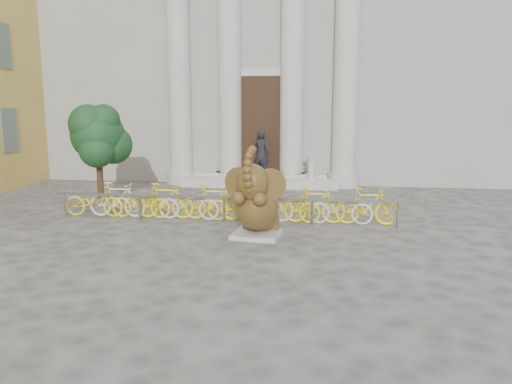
# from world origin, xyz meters

# --- Properties ---
(ground) EXTENTS (80.00, 80.00, 0.00)m
(ground) POSITION_xyz_m (0.00, 0.00, 0.00)
(ground) COLOR #474442
(ground) RESTS_ON ground
(classical_building) EXTENTS (22.00, 10.70, 12.00)m
(classical_building) POSITION_xyz_m (0.00, 14.93, 5.98)
(classical_building) COLOR gray
(classical_building) RESTS_ON ground
(entrance_steps) EXTENTS (6.00, 1.20, 0.36)m
(entrance_steps) POSITION_xyz_m (0.00, 9.40, 0.18)
(entrance_steps) COLOR #A8A59E
(entrance_steps) RESTS_ON ground
(elephant_statue) EXTENTS (1.48, 1.71, 2.23)m
(elephant_statue) POSITION_xyz_m (0.87, 2.07, 0.81)
(elephant_statue) COLOR #A8A59E
(elephant_statue) RESTS_ON ground
(bike_rack) EXTENTS (9.50, 0.53, 1.00)m
(bike_rack) POSITION_xyz_m (-0.21, 3.67, 0.50)
(bike_rack) COLOR slate
(bike_rack) RESTS_ON ground
(tree) EXTENTS (1.82, 1.66, 3.16)m
(tree) POSITION_xyz_m (-4.30, 4.81, 2.20)
(tree) COLOR #332114
(tree) RESTS_ON ground
(pedestrian) EXTENTS (0.78, 0.64, 1.85)m
(pedestrian) POSITION_xyz_m (0.11, 9.20, 1.28)
(pedestrian) COLOR black
(pedestrian) RESTS_ON entrance_steps
(balustrade_post) EXTENTS (0.36, 0.36, 0.88)m
(balustrade_post) POSITION_xyz_m (1.99, 9.10, 0.77)
(balustrade_post) COLOR #A8A59E
(balustrade_post) RESTS_ON entrance_steps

